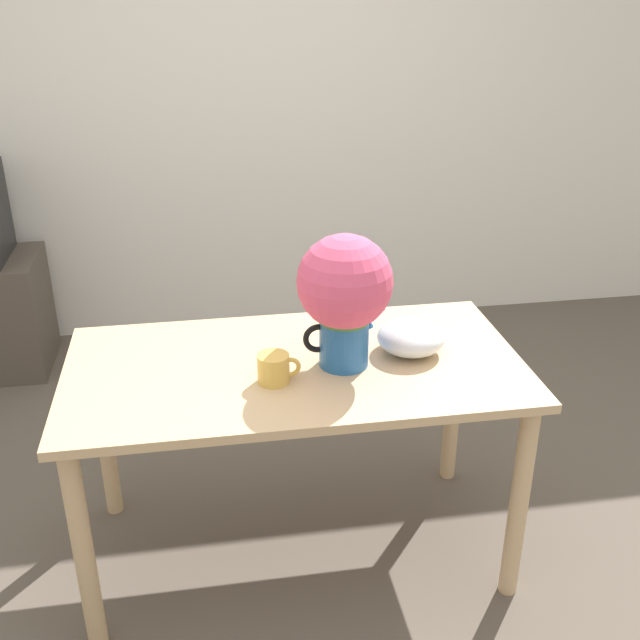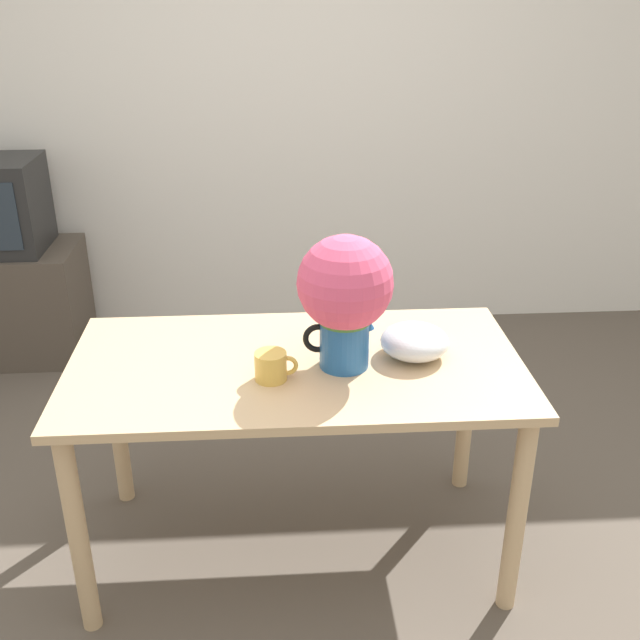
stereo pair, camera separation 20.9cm
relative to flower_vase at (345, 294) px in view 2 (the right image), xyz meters
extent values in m
plane|color=brown|center=(-0.14, -0.05, -1.00)|extent=(12.00, 12.00, 0.00)
cube|color=silver|center=(-0.14, 2.00, 0.30)|extent=(8.00, 0.05, 2.60)
cube|color=tan|center=(-0.15, 0.03, -0.26)|extent=(1.46, 0.76, 0.03)
cylinder|color=tan|center=(-0.82, -0.29, -0.64)|extent=(0.06, 0.06, 0.73)
cylinder|color=tan|center=(0.52, -0.29, -0.64)|extent=(0.06, 0.06, 0.73)
cylinder|color=tan|center=(-0.82, 0.36, -0.64)|extent=(0.06, 0.06, 0.73)
cylinder|color=tan|center=(0.52, 0.36, -0.64)|extent=(0.06, 0.06, 0.73)
cylinder|color=#235B9E|center=(0.00, 0.00, -0.16)|extent=(0.16, 0.16, 0.18)
cone|color=#235B9E|center=(0.07, 0.00, -0.10)|extent=(0.05, 0.05, 0.04)
torus|color=black|center=(-0.08, 0.00, -0.15)|extent=(0.10, 0.02, 0.10)
sphere|color=#3D7033|center=(0.00, 0.00, -0.02)|extent=(0.22, 0.22, 0.22)
sphere|color=#DB4C70|center=(0.00, 0.00, 0.04)|extent=(0.30, 0.30, 0.30)
cylinder|color=gold|center=(-0.23, -0.07, -0.20)|extent=(0.10, 0.10, 0.09)
torus|color=gold|center=(-0.18, -0.07, -0.20)|extent=(0.06, 0.01, 0.06)
ellipsoid|color=silver|center=(0.23, 0.05, -0.20)|extent=(0.22, 0.22, 0.11)
cube|color=#4C4238|center=(-1.61, 1.65, -0.70)|extent=(0.75, 0.48, 0.60)
camera|label=1|loc=(-0.42, -2.06, 0.89)|focal=42.00mm
camera|label=2|loc=(-0.21, -2.09, 0.89)|focal=42.00mm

